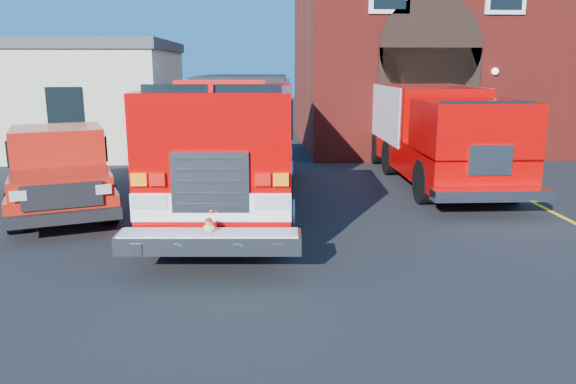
{
  "coord_description": "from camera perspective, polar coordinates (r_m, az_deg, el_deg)",
  "views": [
    {
      "loc": [
        -0.54,
        -10.59,
        3.45
      ],
      "look_at": [
        0.0,
        -1.2,
        1.3
      ],
      "focal_mm": 35.0,
      "sensor_mm": 36.0,
      "label": 1
    }
  ],
  "objects": [
    {
      "name": "secondary_truck",
      "position": [
        17.42,
        14.77,
        6.08
      ],
      "size": [
        2.74,
        8.59,
        2.78
      ],
      "color": "black",
      "rests_on": "ground"
    },
    {
      "name": "side_building",
      "position": [
        25.09,
        -23.29,
        9.01
      ],
      "size": [
        10.2,
        8.2,
        4.35
      ],
      "color": "beige",
      "rests_on": "ground"
    },
    {
      "name": "fire_station",
      "position": [
        26.37,
        18.47,
        13.99
      ],
      "size": [
        15.2,
        10.2,
        8.45
      ],
      "color": "maroon",
      "rests_on": "ground"
    },
    {
      "name": "parking_stripe_mid",
      "position": [
        16.56,
        21.95,
        -0.08
      ],
      "size": [
        0.12,
        3.0,
        0.01
      ],
      "primitive_type": "cube",
      "color": "yellow",
      "rests_on": "ground"
    },
    {
      "name": "ground",
      "position": [
        11.15,
        -0.35,
        -5.14
      ],
      "size": [
        100.0,
        100.0,
        0.0
      ],
      "primitive_type": "plane",
      "color": "black",
      "rests_on": "ground"
    },
    {
      "name": "parking_stripe_near",
      "position": [
        13.99,
        27.09,
        -2.83
      ],
      "size": [
        0.12,
        3.0,
        0.01
      ],
      "primitive_type": "cube",
      "color": "yellow",
      "rests_on": "ground"
    },
    {
      "name": "pickup_truck",
      "position": [
        14.77,
        -22.16,
        2.17
      ],
      "size": [
        4.07,
        6.5,
        2.0
      ],
      "color": "black",
      "rests_on": "ground"
    },
    {
      "name": "fire_engine",
      "position": [
        14.04,
        -5.26,
        5.39
      ],
      "size": [
        3.42,
        10.38,
        3.15
      ],
      "color": "black",
      "rests_on": "ground"
    },
    {
      "name": "parking_stripe_far",
      "position": [
        19.26,
        18.23,
        1.92
      ],
      "size": [
        0.12,
        3.0,
        0.01
      ],
      "primitive_type": "cube",
      "color": "yellow",
      "rests_on": "ground"
    }
  ]
}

